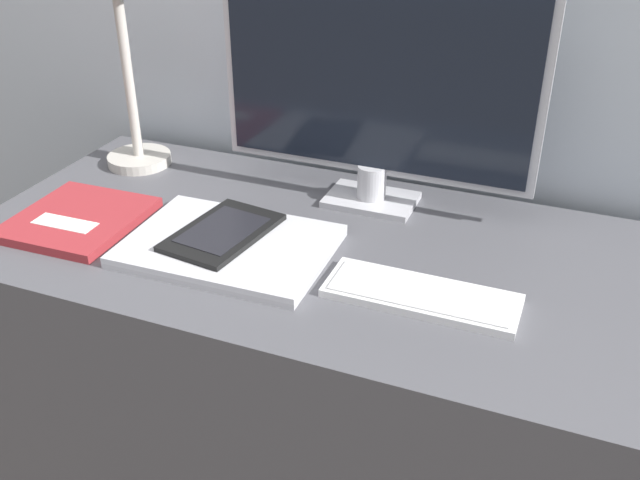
# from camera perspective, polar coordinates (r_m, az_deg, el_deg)

# --- Properties ---
(desk) EXTENTS (1.20, 0.57, 0.74)m
(desk) POSITION_cam_1_polar(r_m,az_deg,el_deg) (1.40, 0.00, -13.63)
(desk) COLOR #4C4C51
(desk) RESTS_ON ground_plane
(monitor) EXTENTS (0.57, 0.11, 0.40)m
(monitor) POSITION_cam_1_polar(r_m,az_deg,el_deg) (1.24, 4.50, 11.91)
(monitor) COLOR #B7B7BC
(monitor) RESTS_ON desk
(keyboard) EXTENTS (0.28, 0.10, 0.01)m
(keyboard) POSITION_cam_1_polar(r_m,az_deg,el_deg) (1.05, 8.11, -4.39)
(keyboard) COLOR silver
(keyboard) RESTS_ON desk
(laptop) EXTENTS (0.33, 0.24, 0.02)m
(laptop) POSITION_cam_1_polar(r_m,az_deg,el_deg) (1.16, -7.29, -0.47)
(laptop) COLOR #BCBCC1
(laptop) RESTS_ON desk
(ereader) EXTENTS (0.15, 0.21, 0.01)m
(ereader) POSITION_cam_1_polar(r_m,az_deg,el_deg) (1.18, -7.79, 0.63)
(ereader) COLOR black
(ereader) RESTS_ON laptop
(desk_lamp) EXTENTS (0.13, 0.13, 0.41)m
(desk_lamp) POSITION_cam_1_polar(r_m,az_deg,el_deg) (1.44, -15.43, 14.88)
(desk_lamp) COLOR #BCB7AD
(desk_lamp) RESTS_ON desk
(notebook) EXTENTS (0.21, 0.23, 0.02)m
(notebook) POSITION_cam_1_polar(r_m,az_deg,el_deg) (1.31, -18.78, 1.59)
(notebook) COLOR maroon
(notebook) RESTS_ON desk
(pen) EXTENTS (0.05, 0.14, 0.01)m
(pen) POSITION_cam_1_polar(r_m,az_deg,el_deg) (1.08, -2.13, -3.07)
(pen) COLOR silver
(pen) RESTS_ON desk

